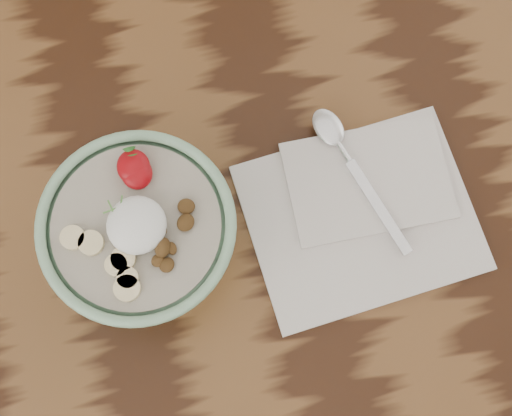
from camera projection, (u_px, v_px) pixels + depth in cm
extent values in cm
cube|color=black|center=(133.00, 313.00, 83.18)|extent=(160.00, 90.00, 4.00)
cylinder|color=#4C2D19|center=(506.00, 44.00, 132.28)|extent=(7.00, 7.00, 71.00)
cylinder|color=#86B48F|center=(151.00, 245.00, 82.41)|extent=(9.04, 9.04, 1.29)
torus|color=#86B48F|center=(136.00, 226.00, 72.16)|extent=(20.56, 20.56, 1.18)
cylinder|color=#B9AF99|center=(137.00, 227.00, 72.79)|extent=(17.44, 17.44, 1.08)
ellipsoid|color=white|center=(137.00, 225.00, 71.09)|extent=(6.08, 6.08, 3.34)
ellipsoid|color=#93060C|center=(133.00, 167.00, 72.78)|extent=(3.43, 3.78, 1.89)
cone|color=#286623|center=(130.00, 152.00, 72.85)|extent=(1.40, 1.03, 1.52)
ellipsoid|color=#93060C|center=(137.00, 173.00, 72.68)|extent=(3.21, 3.53, 1.77)
cone|color=#286623|center=(134.00, 159.00, 72.72)|extent=(1.40, 1.03, 1.52)
cylinder|color=beige|center=(91.00, 243.00, 71.44)|extent=(2.58, 2.58, 0.70)
cylinder|color=beige|center=(116.00, 265.00, 70.91)|extent=(2.30, 2.30, 0.70)
cylinder|color=beige|center=(128.00, 278.00, 70.61)|extent=(2.18, 2.18, 0.70)
cylinder|color=beige|center=(73.00, 238.00, 71.58)|extent=(2.51, 2.51, 0.70)
cylinder|color=beige|center=(123.00, 259.00, 71.06)|extent=(2.50, 2.50, 0.70)
cylinder|color=beige|center=(127.00, 288.00, 70.36)|extent=(2.70, 2.70, 0.70)
ellipsoid|color=#533818|center=(186.00, 206.00, 72.15)|extent=(2.18, 2.09, 1.08)
ellipsoid|color=#533818|center=(161.00, 229.00, 71.66)|extent=(1.41, 1.72, 0.90)
ellipsoid|color=#533818|center=(186.00, 223.00, 71.66)|extent=(2.59, 2.58, 1.13)
ellipsoid|color=#533818|center=(158.00, 261.00, 70.92)|extent=(1.81, 1.76, 0.99)
ellipsoid|color=#533818|center=(172.00, 248.00, 71.23)|extent=(1.11, 1.47, 0.83)
ellipsoid|color=#533818|center=(157.00, 245.00, 71.33)|extent=(1.16, 1.43, 0.77)
ellipsoid|color=#533818|center=(157.00, 240.00, 71.36)|extent=(1.78, 1.98, 1.00)
ellipsoid|color=#533818|center=(167.00, 265.00, 70.79)|extent=(2.19, 2.19, 0.91)
ellipsoid|color=#533818|center=(163.00, 248.00, 70.97)|extent=(2.31, 2.59, 1.66)
cylinder|color=#55923D|center=(142.00, 226.00, 70.22)|extent=(0.90, 1.06, 0.22)
cylinder|color=#55923D|center=(137.00, 205.00, 70.74)|extent=(0.59, 1.10, 0.22)
cylinder|color=#55923D|center=(111.00, 208.00, 70.66)|extent=(0.57, 1.73, 0.24)
cylinder|color=#55923D|center=(134.00, 236.00, 69.99)|extent=(0.98, 1.27, 0.23)
cylinder|color=#55923D|center=(124.00, 229.00, 70.14)|extent=(0.86, 1.03, 0.22)
cylinder|color=#55923D|center=(119.00, 228.00, 70.17)|extent=(1.17, 0.31, 0.22)
cylinder|color=#55923D|center=(111.00, 210.00, 70.60)|extent=(1.60, 0.35, 0.24)
cylinder|color=#55923D|center=(125.00, 219.00, 70.39)|extent=(0.71, 1.72, 0.24)
cylinder|color=#55923D|center=(136.00, 232.00, 70.08)|extent=(1.79, 0.52, 0.24)
cylinder|color=#55923D|center=(121.00, 204.00, 70.76)|extent=(0.73, 1.65, 0.24)
cube|color=silver|center=(360.00, 218.00, 83.34)|extent=(27.00, 22.34, 0.99)
cube|color=silver|center=(368.00, 180.00, 83.60)|extent=(19.42, 13.74, 0.60)
cube|color=silver|center=(378.00, 207.00, 82.33)|extent=(4.70, 12.51, 0.39)
cylinder|color=silver|center=(342.00, 149.00, 83.79)|extent=(1.66, 3.39, 0.77)
ellipsoid|color=silver|center=(328.00, 127.00, 84.31)|extent=(4.65, 5.80, 1.05)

